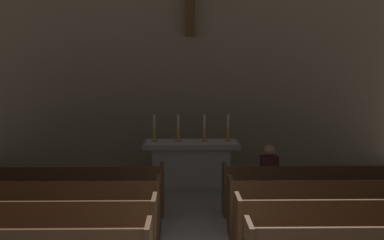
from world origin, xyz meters
The scene contains 13 objects.
pew_left_row_2 centered at (-2.50, 1.04, 0.48)m, with size 3.90×0.50×0.95m.
pew_left_row_3 centered at (-2.50, 2.12, 0.48)m, with size 3.90×0.50×0.95m.
pew_left_row_4 centered at (-2.50, 3.20, 0.48)m, with size 3.90×0.50×0.95m.
pew_right_row_2 centered at (2.50, 1.04, 0.48)m, with size 3.90×0.50×0.95m.
pew_right_row_3 centered at (2.50, 2.12, 0.48)m, with size 3.90×0.50×0.95m.
pew_right_row_4 centered at (2.50, 3.20, 0.48)m, with size 3.90×0.50×0.95m.
altar centered at (0.00, 5.48, 0.53)m, with size 2.20×0.90×1.01m.
candlestick_outer_left centered at (-0.85, 5.48, 1.21)m, with size 0.16×0.16×0.63m.
candlestick_inner_left centered at (-0.30, 5.48, 1.21)m, with size 0.16×0.16×0.63m.
candlestick_inner_right centered at (0.30, 5.48, 1.21)m, with size 0.16×0.16×0.63m.
candlestick_outer_right centered at (0.85, 5.48, 1.21)m, with size 0.16×0.16×0.63m.
apse_with_cross centered at (0.00, 7.66, 4.16)m, with size 11.52×0.50×8.31m.
lone_worshipper centered at (1.39, 3.24, 0.69)m, with size 0.32×0.43×1.32m.
Camera 1 is at (-0.17, -5.21, 2.71)m, focal length 43.76 mm.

